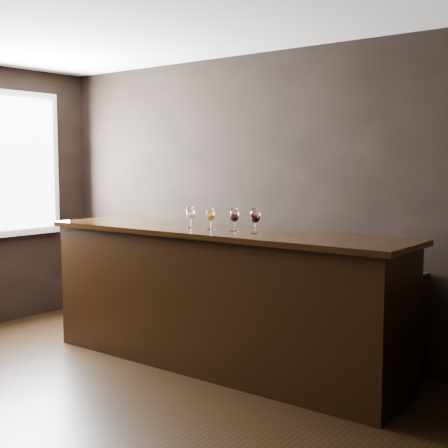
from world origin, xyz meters
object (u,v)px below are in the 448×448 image
Objects in this scene: bar_counter at (218,301)px; glass_amber at (210,215)px; glass_red_a at (234,216)px; glass_red_b at (255,216)px; glass_white at (190,214)px; back_bar_shelf at (287,309)px.

bar_counter is 0.74m from glass_amber.
glass_red_a reaches higher than bar_counter.
glass_white is at bearing 179.71° from glass_red_b.
bar_counter is 0.70m from back_bar_shelf.
glass_red_a reaches higher than back_bar_shelf.
glass_amber is (-0.37, -0.63, 0.88)m from back_bar_shelf.
glass_red_a is (-0.13, -0.62, 0.88)m from back_bar_shelf.
bar_counter reaches higher than back_bar_shelf.
glass_amber is 0.25m from glass_red_a.
glass_red_a is 0.23m from glass_red_b.
back_bar_shelf is at bearing 47.21° from glass_white.
back_bar_shelf is at bearing 99.17° from glass_red_b.
bar_counter is at bearing 19.63° from glass_amber.
back_bar_shelf is 12.89× the size of glass_red_a.
bar_counter is 17.27× the size of glass_red_a.
glass_white is 0.88× the size of glass_red_b.
glass_white is 0.47m from glass_red_a.
glass_amber reaches higher than back_bar_shelf.
glass_white is 0.95× the size of glass_red_a.
bar_counter is at bearing 6.40° from glass_white.
back_bar_shelf is at bearing 61.90° from bar_counter.
bar_counter is 1.34× the size of back_bar_shelf.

